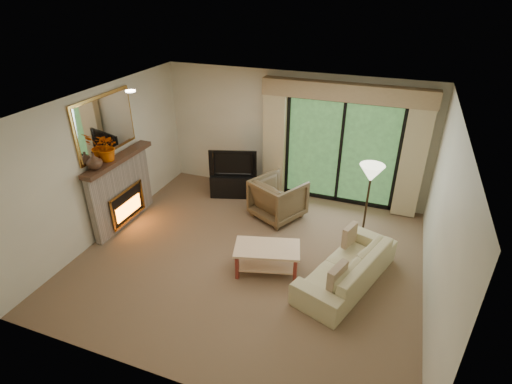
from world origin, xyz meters
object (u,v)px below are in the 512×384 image
(media_console, at_px, (234,184))
(sofa, at_px, (347,267))
(armchair, at_px, (278,198))
(coffee_table, at_px, (267,259))

(media_console, bearing_deg, sofa, -53.44)
(media_console, distance_m, armchair, 1.29)
(armchair, bearing_deg, sofa, 164.35)
(media_console, bearing_deg, armchair, -42.04)
(coffee_table, bearing_deg, armchair, 86.57)
(sofa, height_order, coffee_table, sofa)
(media_console, xyz_separation_m, coffee_table, (1.50, -2.18, -0.01))
(sofa, bearing_deg, armchair, -113.55)
(media_console, height_order, sofa, sofa)
(armchair, distance_m, sofa, 2.14)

